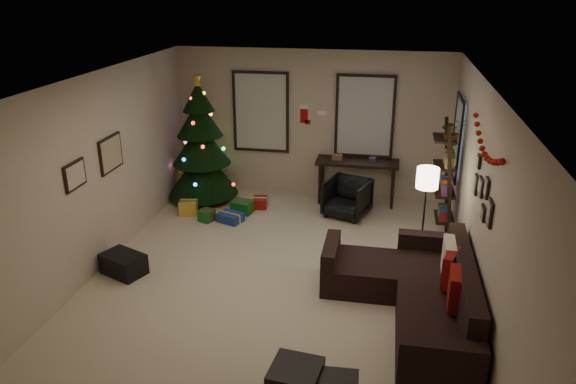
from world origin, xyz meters
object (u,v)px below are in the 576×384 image
object	(u,v)px
christmas_tree	(201,148)
bookshelf	(446,184)
desk_chair	(347,198)
sofa	(417,295)
desk	(357,166)

from	to	relation	value
christmas_tree	bookshelf	size ratio (longest dim) A/B	1.24
desk_chair	bookshelf	xyz separation A→B (m)	(1.54, -0.65, 0.59)
bookshelf	sofa	bearing A→B (deg)	-101.56
christmas_tree	sofa	distance (m)	4.94
desk	desk_chair	size ratio (longest dim) A/B	2.24
desk	bookshelf	distance (m)	1.94
desk	christmas_tree	bearing A→B (deg)	-172.27
desk_chair	sofa	bearing A→B (deg)	-50.38
christmas_tree	bookshelf	world-z (taller)	christmas_tree
sofa	desk_chair	world-z (taller)	sofa
sofa	bookshelf	bearing A→B (deg)	78.44
christmas_tree	bookshelf	xyz separation A→B (m)	(4.22, -0.92, -0.06)
desk_chair	bookshelf	bearing A→B (deg)	-4.38
desk	bookshelf	bearing A→B (deg)	-42.36
christmas_tree	bookshelf	distance (m)	4.32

